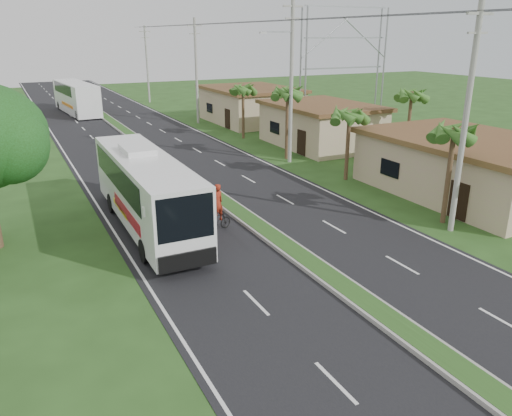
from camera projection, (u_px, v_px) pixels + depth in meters
name	position (u px, v px, depth m)	size (l,w,h in m)	color
ground	(334.00, 283.00, 19.83)	(180.00, 180.00, 0.00)	#254419
road_asphalt	(176.00, 168.00, 36.68)	(14.00, 160.00, 0.02)	black
median_strip	(176.00, 167.00, 36.65)	(1.20, 160.00, 0.18)	gray
lane_edge_left	(81.00, 180.00, 33.83)	(0.12, 160.00, 0.01)	silver
lane_edge_right	(257.00, 159.00, 39.54)	(0.12, 160.00, 0.01)	silver
shop_near	(468.00, 166.00, 30.26)	(8.60, 12.60, 3.52)	tan
shop_mid	(321.00, 125.00, 43.72)	(7.60, 10.60, 3.67)	tan
shop_far	(250.00, 105.00, 55.49)	(8.60, 11.60, 3.82)	tan
palm_verge_a	(454.00, 133.00, 24.63)	(2.40, 2.40, 5.45)	#473321
palm_verge_b	(349.00, 115.00, 32.51)	(2.40, 2.40, 5.05)	#473321
palm_verge_c	(288.00, 93.00, 37.90)	(2.40, 2.40, 5.85)	#473321
palm_verge_d	(243.00, 89.00, 45.88)	(2.40, 2.40, 5.25)	#473321
palm_behind_shop	(412.00, 95.00, 38.29)	(2.40, 2.40, 5.65)	#473321
utility_pole_a	(466.00, 117.00, 23.26)	(1.60, 0.28, 11.00)	gray
utility_pole_b	(291.00, 79.00, 36.54)	(3.20, 0.28, 12.00)	gray
utility_pole_c	(196.00, 70.00, 53.60)	(1.60, 0.28, 11.00)	gray
utility_pole_d	(147.00, 64.00, 70.54)	(1.60, 0.28, 10.50)	gray
billboard_lattice	(344.00, 60.00, 52.23)	(10.18, 1.18, 12.07)	gray
coach_bus_main	(146.00, 187.00, 24.72)	(2.74, 12.38, 3.99)	white
coach_bus_far	(76.00, 96.00, 61.56)	(3.85, 13.08, 3.76)	white
motorcyclist	(217.00, 213.00, 24.75)	(1.70, 0.90, 2.45)	black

